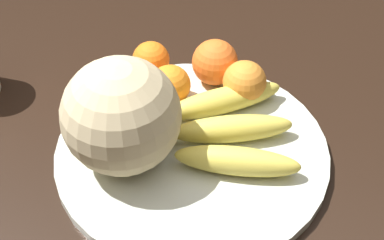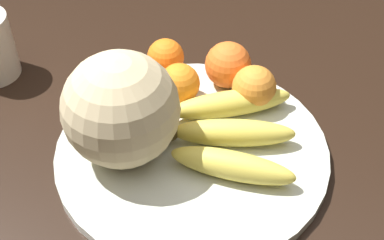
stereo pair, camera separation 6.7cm
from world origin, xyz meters
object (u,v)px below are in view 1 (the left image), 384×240
(melon, at_px, (121,116))
(orange_front_right, at_px, (170,85))
(banana_bunch, at_px, (229,128))
(orange_front_left, at_px, (151,60))
(kitchen_table, at_px, (156,169))
(fruit_bowl, at_px, (192,151))
(orange_mid_center, at_px, (244,82))
(orange_back_right, at_px, (117,90))
(orange_back_left, at_px, (215,62))

(melon, xyz_separation_m, orange_front_right, (-0.12, 0.04, -0.04))
(banana_bunch, height_order, orange_front_right, orange_front_right)
(orange_front_left, bearing_deg, kitchen_table, 10.35)
(fruit_bowl, height_order, orange_front_right, orange_front_right)
(orange_mid_center, xyz_separation_m, orange_back_right, (0.04, -0.18, 0.00))
(orange_front_left, xyz_separation_m, orange_back_right, (0.08, -0.03, 0.01))
(melon, relative_size, orange_front_left, 2.63)
(kitchen_table, xyz_separation_m, orange_back_left, (-0.10, 0.08, 0.14))
(orange_front_right, relative_size, orange_back_right, 0.88)
(orange_mid_center, height_order, orange_back_left, orange_back_left)
(orange_back_left, bearing_deg, kitchen_table, -38.36)
(kitchen_table, relative_size, orange_mid_center, 23.42)
(banana_bunch, height_order, orange_back_left, orange_back_left)
(orange_back_left, bearing_deg, banana_bunch, 13.08)
(fruit_bowl, xyz_separation_m, orange_back_right, (-0.07, -0.11, 0.04))
(melon, bearing_deg, orange_mid_center, 132.04)
(banana_bunch, relative_size, orange_front_right, 3.25)
(orange_back_left, height_order, orange_back_right, orange_back_left)
(kitchen_table, distance_m, orange_front_left, 0.17)
(melon, distance_m, orange_front_right, 0.13)
(fruit_bowl, height_order, banana_bunch, banana_bunch)
(orange_front_left, bearing_deg, fruit_bowl, 28.18)
(orange_back_left, xyz_separation_m, orange_back_right, (0.08, -0.13, -0.00))
(orange_front_left, relative_size, orange_mid_center, 0.90)
(orange_mid_center, relative_size, orange_back_right, 0.95)
(fruit_bowl, height_order, orange_back_left, orange_back_left)
(kitchen_table, relative_size, melon, 9.95)
(fruit_bowl, height_order, orange_front_left, orange_front_left)
(orange_front_right, relative_size, orange_mid_center, 0.94)
(orange_front_right, bearing_deg, banana_bunch, 52.24)
(orange_front_left, relative_size, orange_back_left, 0.82)
(melon, height_order, orange_front_right, melon)
(kitchen_table, bearing_deg, orange_back_left, 141.64)
(orange_front_right, distance_m, orange_back_left, 0.08)
(orange_mid_center, bearing_deg, fruit_bowl, -31.16)
(melon, distance_m, banana_bunch, 0.15)
(fruit_bowl, distance_m, melon, 0.12)
(fruit_bowl, relative_size, orange_front_left, 6.45)
(melon, xyz_separation_m, orange_mid_center, (-0.13, 0.15, -0.04))
(kitchen_table, bearing_deg, banana_bunch, 77.82)
(orange_back_right, bearing_deg, fruit_bowl, 59.36)
(orange_front_left, xyz_separation_m, orange_mid_center, (0.04, 0.14, 0.00))
(orange_back_right, bearing_deg, banana_bunch, 74.13)
(kitchen_table, bearing_deg, orange_front_left, -169.65)
(kitchen_table, xyz_separation_m, fruit_bowl, (0.04, 0.06, 0.09))
(orange_front_right, bearing_deg, melon, -19.85)
(orange_back_left, bearing_deg, orange_front_left, -91.82)
(banana_bunch, distance_m, orange_back_left, 0.13)
(orange_mid_center, bearing_deg, orange_back_right, -77.82)
(fruit_bowl, relative_size, melon, 2.46)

